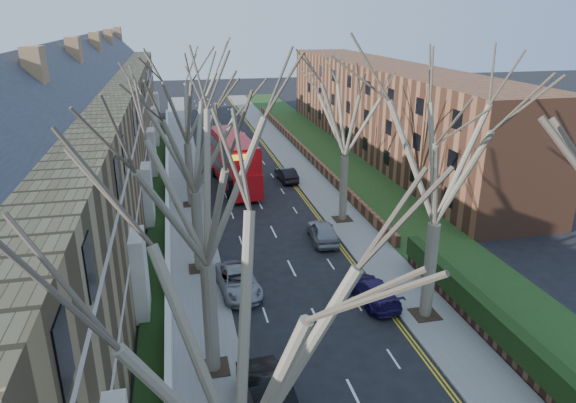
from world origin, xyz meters
TOP-DOWN VIEW (x-y plane):
  - pavement_left at (-6.00, 39.00)m, footprint 3.00×102.00m
  - pavement_right at (6.00, 39.00)m, footprint 3.00×102.00m
  - terrace_left at (-13.65, 31.00)m, footprint 9.70×78.00m
  - flats_right at (17.46, 43.00)m, footprint 13.97×54.00m
  - wall_hedge_right at (7.70, 2.00)m, footprint 0.70×24.00m
  - front_wall_left at (-7.65, 31.00)m, footprint 0.30×78.00m
  - grass_verge_right at (10.50, 39.00)m, footprint 6.00×102.00m
  - tree_left_near at (-5.70, -4.00)m, footprint 9.80×9.80m
  - tree_left_mid at (-5.70, 6.00)m, footprint 10.50×10.50m
  - tree_left_far at (-5.70, 16.00)m, footprint 10.15×10.15m
  - tree_left_dist at (-5.70, 28.00)m, footprint 10.50×10.50m
  - tree_right_mid at (5.70, 8.00)m, footprint 10.50×10.50m
  - tree_right_far at (5.70, 22.00)m, footprint 10.15×10.15m
  - double_decker_bus at (-1.50, 32.43)m, footprint 3.65×11.45m
  - car_left_mid at (-3.70, 2.60)m, footprint 2.26×5.05m
  - car_left_far at (-3.70, 12.84)m, footprint 2.64×4.91m
  - car_right_near at (3.51, 10.15)m, footprint 2.30×4.64m
  - car_right_mid at (3.10, 18.62)m, footprint 2.05×4.45m
  - car_right_far at (3.63, 32.99)m, footprint 1.68×4.10m

SIDE VIEW (x-z plane):
  - pavement_left at x=-6.00m, z-range 0.00..0.12m
  - pavement_right at x=6.00m, z-range 0.00..0.12m
  - grass_verge_right at x=10.50m, z-range 0.12..0.18m
  - front_wall_left at x=-7.65m, z-range 0.12..1.12m
  - car_right_near at x=3.51m, z-range 0.00..1.30m
  - car_left_far at x=-3.70m, z-range 0.00..1.31m
  - car_right_far at x=3.63m, z-range 0.00..1.32m
  - car_right_mid at x=3.10m, z-range 0.00..1.48m
  - car_left_mid at x=-3.70m, z-range 0.00..1.61m
  - wall_hedge_right at x=7.70m, z-range 0.22..2.02m
  - double_decker_bus at x=-1.50m, z-range -0.03..4.66m
  - flats_right at x=17.46m, z-range -0.02..9.98m
  - terrace_left at x=-13.65m, z-range -1.27..12.33m
  - tree_left_near at x=-5.70m, z-range 2.06..15.79m
  - tree_left_far at x=-5.70m, z-range 2.13..16.35m
  - tree_right_far at x=5.70m, z-range 2.13..16.35m
  - tree_left_mid at x=-5.70m, z-range 2.20..16.91m
  - tree_right_mid at x=5.70m, z-range 2.20..16.91m
  - tree_left_dist at x=-5.70m, z-range 2.20..16.91m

